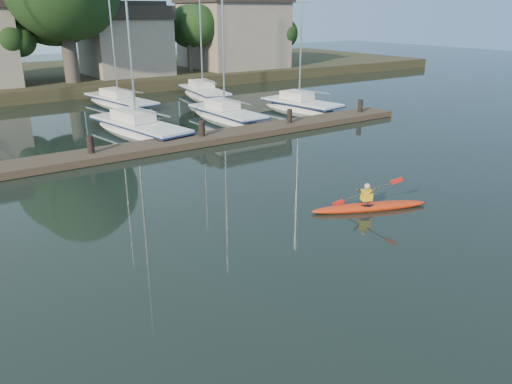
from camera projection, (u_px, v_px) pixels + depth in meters
ground at (341, 255)px, 14.71m from camera, size 160.00×160.00×0.00m
kayak at (369, 205)px, 17.99m from camera, size 4.30×2.24×1.41m
dock at (150, 147)px, 25.49m from camera, size 34.00×2.00×1.80m
sailboat_2 at (140, 136)px, 29.37m from camera, size 3.86×9.78×15.78m
sailboat_3 at (227, 122)px, 33.12m from camera, size 2.37×8.13×13.02m
sailboat_4 at (301, 113)px, 36.16m from camera, size 3.41×7.76×12.75m
sailboat_6 at (121, 108)px, 37.94m from camera, size 3.60×9.79×15.25m
sailboat_7 at (204, 99)px, 41.79m from camera, size 3.40×8.69×13.65m
shore at (50, 52)px, 45.68m from camera, size 90.00×25.25×12.75m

